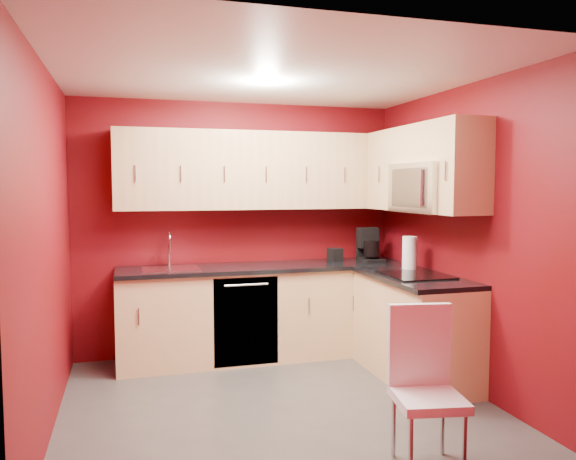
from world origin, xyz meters
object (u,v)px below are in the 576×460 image
coffee_maker (371,245)px  paper_towel (410,253)px  sink (171,265)px  napkin_holder (335,255)px  dining_chair (428,390)px  microwave (429,188)px

coffee_maker → paper_towel: 0.64m
sink → napkin_holder: size_ratio=3.94×
coffee_maker → napkin_holder: 0.38m
sink → paper_towel: size_ratio=1.69×
napkin_holder → dining_chair: napkin_holder is taller
napkin_holder → dining_chair: size_ratio=0.14×
napkin_holder → dining_chair: (-0.35, -2.48, -0.50)m
microwave → coffee_maker: 1.11m
microwave → dining_chair: microwave is taller
microwave → napkin_holder: size_ratio=5.76×
microwave → paper_towel: (-0.01, 0.31, -0.60)m
paper_towel → coffee_maker: bearing=98.8°
sink → coffee_maker: size_ratio=1.53×
coffee_maker → dining_chair: coffee_maker is taller
coffee_maker → paper_towel: size_ratio=1.10×
napkin_holder → paper_towel: paper_towel is taller
dining_chair → microwave: bearing=70.8°
sink → napkin_holder: (1.65, 0.07, 0.03)m
napkin_holder → sink: bearing=-177.5°
coffee_maker → dining_chair: (-0.68, -2.34, -0.60)m
paper_towel → dining_chair: size_ratio=0.32×
microwave → coffee_maker: bearing=96.5°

